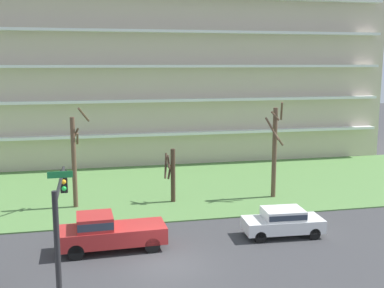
% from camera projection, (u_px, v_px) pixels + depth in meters
% --- Properties ---
extents(ground, '(160.00, 160.00, 0.00)m').
position_uv_depth(ground, '(168.00, 265.00, 22.48)').
color(ground, '#38383A').
extents(grass_lawn_strip, '(80.00, 16.00, 0.08)m').
position_uv_depth(grass_lawn_strip, '(139.00, 189.00, 35.96)').
color(grass_lawn_strip, '#547F42').
rests_on(grass_lawn_strip, ground).
extents(apartment_building, '(51.26, 13.93, 18.53)m').
position_uv_depth(apartment_building, '(122.00, 66.00, 48.34)').
color(apartment_building, beige).
rests_on(apartment_building, ground).
extents(tree_left, '(1.26, 1.60, 6.81)m').
position_uv_depth(tree_left, '(75.00, 159.00, 30.84)').
color(tree_left, brown).
rests_on(tree_left, ground).
extents(tree_center, '(0.84, 1.12, 3.79)m').
position_uv_depth(tree_center, '(172.00, 174.00, 32.27)').
color(tree_center, '#423023').
rests_on(tree_center, ground).
extents(tree_right, '(1.42, 1.12, 6.93)m').
position_uv_depth(tree_right, '(275.00, 149.00, 33.15)').
color(tree_right, brown).
rests_on(tree_right, ground).
extents(pickup_red_center_left, '(5.46, 2.17, 1.95)m').
position_uv_depth(pickup_red_center_left, '(108.00, 231.00, 24.14)').
color(pickup_red_center_left, '#B22828').
rests_on(pickup_red_center_left, ground).
extents(sedan_white_center_right, '(4.49, 2.03, 1.57)m').
position_uv_depth(sedan_white_center_right, '(283.00, 221.00, 26.17)').
color(sedan_white_center_right, white).
rests_on(sedan_white_center_right, ground).
extents(traffic_signal_mast, '(0.90, 5.19, 5.73)m').
position_uv_depth(traffic_signal_mast, '(61.00, 227.00, 16.27)').
color(traffic_signal_mast, black).
rests_on(traffic_signal_mast, ground).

